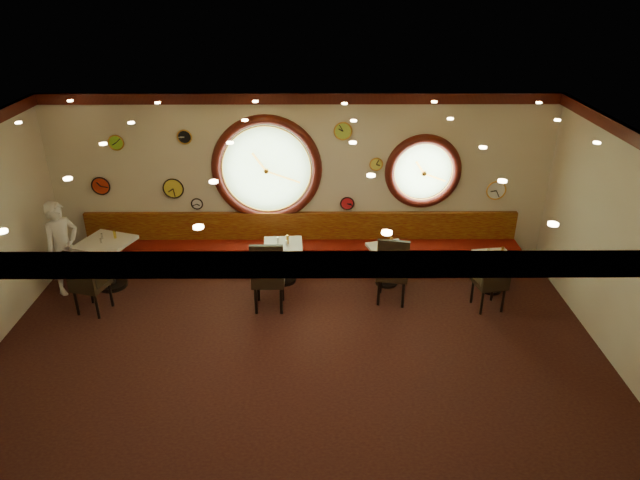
{
  "coord_description": "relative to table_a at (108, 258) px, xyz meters",
  "views": [
    {
      "loc": [
        0.29,
        -6.72,
        5.14
      ],
      "look_at": [
        0.34,
        0.8,
        1.5
      ],
      "focal_mm": 32.0,
      "sensor_mm": 36.0,
      "label": 1
    }
  ],
  "objects": [
    {
      "name": "porthole_left_glass",
      "position": [
        2.73,
        0.95,
        1.29
      ],
      "size": [
        1.66,
        0.02,
        1.66
      ],
      "primitive_type": "cylinder",
      "rotation": [
        1.57,
        0.0,
        0.0
      ],
      "color": "#7FAA66",
      "rests_on": "wall_back"
    },
    {
      "name": "wall_clock_8",
      "position": [
        -0.27,
        0.92,
        0.99
      ],
      "size": [
        0.32,
        0.03,
        0.32
      ],
      "primitive_type": "cylinder",
      "rotation": [
        1.57,
        0.0,
        0.0
      ],
      "color": "red",
      "rests_on": "wall_back"
    },
    {
      "name": "wall_clock_7",
      "position": [
        1.43,
        0.92,
        0.64
      ],
      "size": [
        0.2,
        0.03,
        0.2
      ],
      "primitive_type": "cylinder",
      "rotation": [
        1.57,
        0.0,
        0.0
      ],
      "color": "white",
      "rests_on": "wall_back"
    },
    {
      "name": "condiment_c_pepper",
      "position": [
        4.89,
        0.07,
        0.19
      ],
      "size": [
        0.04,
        0.04,
        0.1
      ],
      "primitive_type": "cylinder",
      "color": "silver",
      "rests_on": "table_c"
    },
    {
      "name": "porthole_right_frame",
      "position": [
        5.53,
        0.94,
        1.24
      ],
      "size": [
        1.38,
        0.18,
        1.38
      ],
      "primitive_type": "torus",
      "rotation": [
        1.57,
        0.0,
        0.0
      ],
      "color": "#3B0F0A",
      "rests_on": "wall_back"
    },
    {
      "name": "wall_front",
      "position": [
        3.33,
        -5.04,
        1.04
      ],
      "size": [
        9.0,
        0.02,
        3.2
      ],
      "primitive_type": "cube",
      "color": "beige",
      "rests_on": "floor"
    },
    {
      "name": "condiment_b_salt",
      "position": [
        2.94,
        0.22,
        0.24
      ],
      "size": [
        0.04,
        0.04,
        0.11
      ],
      "primitive_type": "cylinder",
      "color": "silver",
      "rests_on": "table_b"
    },
    {
      "name": "wall_clock_4",
      "position": [
        4.08,
        0.92,
        1.99
      ],
      "size": [
        0.3,
        0.03,
        0.3
      ],
      "primitive_type": "cylinder",
      "rotation": [
        1.57,
        0.0,
        0.0
      ],
      "color": "#A9D041",
      "rests_on": "wall_back"
    },
    {
      "name": "wall_clock_3",
      "position": [
        6.88,
        0.92,
        0.89
      ],
      "size": [
        0.34,
        0.03,
        0.34
      ],
      "primitive_type": "cylinder",
      "rotation": [
        1.57,
        0.0,
        0.0
      ],
      "color": "white",
      "rests_on": "wall_back"
    },
    {
      "name": "wall_clock_1",
      "position": [
        4.68,
        0.92,
        1.39
      ],
      "size": [
        0.22,
        0.03,
        0.22
      ],
      "primitive_type": "cylinder",
      "rotation": [
        1.57,
        0.0,
        0.0
      ],
      "color": "#E3E04B",
      "rests_on": "wall_back"
    },
    {
      "name": "condiment_c_salt",
      "position": [
        4.78,
        0.09,
        0.2
      ],
      "size": [
        0.04,
        0.04,
        0.11
      ],
      "primitive_type": "cylinder",
      "color": "silver",
      "rests_on": "table_c"
    },
    {
      "name": "wall_clock_6",
      "position": [
        4.18,
        0.92,
        0.64
      ],
      "size": [
        0.24,
        0.03,
        0.24
      ],
      "primitive_type": "cylinder",
      "rotation": [
        1.57,
        0.0,
        0.0
      ],
      "color": "red",
      "rests_on": "wall_back"
    },
    {
      "name": "floor",
      "position": [
        3.33,
        -2.04,
        -0.56
      ],
      "size": [
        9.0,
        6.0,
        0.0
      ],
      "primitive_type": "cube",
      "color": "black",
      "rests_on": "ground"
    },
    {
      "name": "wall_clock_0",
      "position": [
        1.03,
        0.92,
        0.94
      ],
      "size": [
        0.36,
        0.03,
        0.36
      ],
      "primitive_type": "cylinder",
      "rotation": [
        1.57,
        0.0,
        0.0
      ],
      "color": "yellow",
      "rests_on": "wall_back"
    },
    {
      "name": "molding_back",
      "position": [
        3.33,
        0.91,
        2.55
      ],
      "size": [
        9.0,
        0.1,
        0.18
      ],
      "primitive_type": "cube",
      "color": "#3B0F0A",
      "rests_on": "wall_back"
    },
    {
      "name": "molding_front",
      "position": [
        3.33,
        -4.99,
        2.55
      ],
      "size": [
        9.0,
        0.1,
        0.18
      ],
      "primitive_type": "cube",
      "color": "#3B0F0A",
      "rests_on": "wall_back"
    },
    {
      "name": "porthole_right_ring",
      "position": [
        5.53,
        0.91,
        1.24
      ],
      "size": [
        1.09,
        0.03,
        1.09
      ],
      "primitive_type": "torus",
      "rotation": [
        1.57,
        0.0,
        0.0
      ],
      "color": "gold",
      "rests_on": "wall_back"
    },
    {
      "name": "condiment_d_pepper",
      "position": [
        6.71,
        -0.22,
        0.16
      ],
      "size": [
        0.04,
        0.04,
        0.1
      ],
      "primitive_type": "cylinder",
      "color": "silver",
      "rests_on": "table_d"
    },
    {
      "name": "banquette_seat",
      "position": [
        3.33,
        0.68,
        -0.21
      ],
      "size": [
        8.0,
        0.55,
        0.3
      ],
      "primitive_type": "cube",
      "color": "#5D0D08",
      "rests_on": "banquette_base"
    },
    {
      "name": "wall_clock_5",
      "position": [
        0.13,
        0.92,
        1.79
      ],
      "size": [
        0.26,
        0.03,
        0.26
      ],
      "primitive_type": "cylinder",
      "rotation": [
        1.57,
        0.0,
        0.0
      ],
      "color": "#8BD42A",
      "rests_on": "wall_back"
    },
    {
      "name": "chair_b",
      "position": [
        2.84,
        -0.8,
        0.16
      ],
      "size": [
        0.53,
        0.53,
        0.77
      ],
      "rotation": [
        0.0,
        0.0,
        -0.0
      ],
      "color": "black",
      "rests_on": "floor"
    },
    {
      "name": "waiter",
      "position": [
        -0.67,
        -0.12,
        0.27
      ],
      "size": [
        0.68,
        0.72,
        1.66
      ],
      "primitive_type": "imported",
      "rotation": [
        0.0,
        0.0,
        0.95
      ],
      "color": "white",
      "rests_on": "floor"
    },
    {
      "name": "table_a",
      "position": [
        0.0,
        0.0,
        0.0
      ],
      "size": [
        1.02,
        1.02,
        0.88
      ],
      "color": "black",
      "rests_on": "floor"
    },
    {
      "name": "condiment_b_pepper",
      "position": [
        3.09,
        0.12,
        0.23
      ],
      "size": [
        0.04,
        0.04,
        0.1
      ],
      "primitive_type": "cylinder",
      "color": "silver",
      "rests_on": "table_b"
    },
    {
      "name": "table_b",
      "position": [
        3.03,
        0.17,
        -0.09
      ],
      "size": [
        0.7,
        0.7,
        0.74
      ],
      "color": "black",
      "rests_on": "floor"
    },
    {
      "name": "porthole_right_glass",
      "position": [
        5.53,
        0.95,
        1.24
      ],
      "size": [
        1.1,
        0.02,
        1.1
      ],
      "primitive_type": "cylinder",
      "rotation": [
        1.57,
        0.0,
        0.0
      ],
      "color": "#7FAA66",
      "rests_on": "wall_back"
    },
    {
      "name": "chair_d",
      "position": [
        6.46,
        -0.82,
        0.08
      ],
      "size": [
        0.54,
        0.54,
        0.69
      ],
      "rotation": [
        0.0,
        0.0,
        0.18
      ],
      "color": "black",
      "rests_on": "floor"
    },
    {
      "name": "banquette_back",
      "position": [
        3.33,
        0.9,
        0.19
      ],
      "size": [
        8.0,
        0.1,
        0.55
      ],
      "primitive_type": "cube",
      "color": "#621107",
      "rests_on": "wall_back"
    },
    {
      "name": "chair_c",
      "position": [
        4.86,
        -0.59,
        0.14
      ],
      "size": [
        0.6,
        0.6,
        0.76
      ],
      "rotation": [
        0.0,
        0.0,
        -0.18
      ],
      "color": "black",
      "rests_on": "floor"
    },
    {
      "name": "ceiling",
      "position": [
        3.33,
        -2.04,
        2.64
      ],
      "size": [
        9.0,
        6.0,
        0.02
      ],
      "primitive_type": "cube",
      "color": "gold",
      "rests_on": "wall_back"
    },
    {
      "name": "wall_right",
      "position": [
        7.83,
        -2.04,
        1.04
      ],
      "size": [
        0.02,
        6.0,
        3.2
      ],
      "primitive_type": "cube",
      "color": "beige",
      "rests_on": "floor"
    },
    {
      "name": "condiment_d_salt",
      "position": [
        6.55,
        -0.11,
        0.16
      ],
      "size": [
        0.04,
        0.04,
        0.11
      ],
      "primitive_type": "cylinder",
      "color": "silver",
      "rests_on": "table_d"
    },
    {
      "name": "condiment_a_bottle",
      "position": [
        0.14,
        0.13,
        0.4
      ],
      "size": [
        0.05,
        0.05,
        0.15
      ],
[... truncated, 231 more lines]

